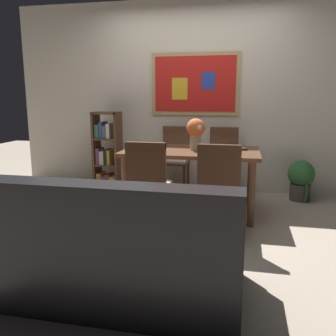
% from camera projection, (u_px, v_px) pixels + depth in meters
% --- Properties ---
extents(ground_plane, '(12.00, 12.00, 0.00)m').
position_uv_depth(ground_plane, '(174.00, 223.00, 3.79)').
color(ground_plane, tan).
extents(wall_back_with_painting, '(5.20, 0.14, 2.60)m').
position_uv_depth(wall_back_with_painting, '(195.00, 97.00, 4.99)').
color(wall_back_with_painting, beige).
rests_on(wall_back_with_painting, ground_plane).
extents(dining_table, '(1.51, 0.90, 0.73)m').
position_uv_depth(dining_table, '(191.00, 158.00, 4.07)').
color(dining_table, brown).
rests_on(dining_table, ground_plane).
extents(dining_chair_near_right, '(0.40, 0.41, 0.91)m').
position_uv_depth(dining_chair_near_right, '(219.00, 184.00, 3.27)').
color(dining_chair_near_right, brown).
rests_on(dining_chair_near_right, ground_plane).
extents(dining_chair_far_right, '(0.40, 0.41, 0.91)m').
position_uv_depth(dining_chair_far_right, '(223.00, 156.00, 4.77)').
color(dining_chair_far_right, brown).
rests_on(dining_chair_far_right, ground_plane).
extents(dining_chair_near_left, '(0.40, 0.41, 0.91)m').
position_uv_depth(dining_chair_near_left, '(149.00, 180.00, 3.42)').
color(dining_chair_near_left, brown).
rests_on(dining_chair_near_left, ground_plane).
extents(dining_chair_far_left, '(0.40, 0.41, 0.91)m').
position_uv_depth(dining_chair_far_left, '(175.00, 154.00, 4.92)').
color(dining_chair_far_left, brown).
rests_on(dining_chair_far_left, ground_plane).
extents(leather_couch, '(1.80, 0.84, 0.84)m').
position_uv_depth(leather_couch, '(105.00, 251.00, 2.37)').
color(leather_couch, black).
rests_on(leather_couch, ground_plane).
extents(bookshelf, '(0.36, 0.28, 1.11)m').
position_uv_depth(bookshelf, '(107.00, 156.00, 5.05)').
color(bookshelf, brown).
rests_on(bookshelf, ground_plane).
extents(potted_ivy, '(0.34, 0.34, 0.57)m').
position_uv_depth(potted_ivy, '(301.00, 179.00, 4.58)').
color(potted_ivy, '#4C4742').
rests_on(potted_ivy, ground_plane).
extents(flower_vase, '(0.22, 0.21, 0.35)m').
position_uv_depth(flower_vase, '(196.00, 131.00, 3.98)').
color(flower_vase, tan).
rests_on(flower_vase, dining_table).
extents(tv_remote, '(0.16, 0.05, 0.02)m').
position_uv_depth(tv_remote, '(240.00, 149.00, 4.01)').
color(tv_remote, black).
rests_on(tv_remote, dining_table).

